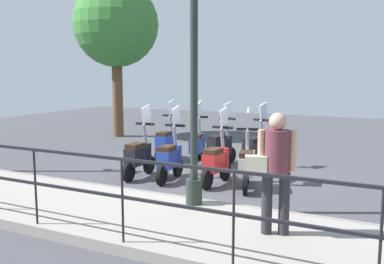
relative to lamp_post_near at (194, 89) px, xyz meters
name	(u,v)px	position (x,y,z in m)	size (l,w,h in m)	color
ground_plane	(208,175)	(2.40, 0.82, -1.98)	(28.00, 28.00, 0.00)	#424247
promenade_walkway	(124,214)	(-0.75, 0.82, -1.90)	(2.20, 20.00, 0.15)	gray
fence_railing	(76,177)	(-1.80, 0.82, -1.08)	(0.04, 16.03, 1.07)	black
lamp_post_near	(194,89)	(0.00, 0.00, 0.00)	(0.26, 0.90, 4.14)	#232D28
pedestrian_with_bag	(275,164)	(-0.70, -1.50, -0.90)	(0.44, 0.62, 1.59)	#28282D
tree_large	(116,25)	(6.21, 6.00, 1.84)	(2.89, 2.89, 5.29)	brown
scooter_near_0	(247,164)	(1.71, -0.29, -1.49)	(1.20, 0.54, 1.54)	black
scooter_near_1	(216,161)	(1.74, 0.35, -1.49)	(1.23, 0.44, 1.54)	black
scooter_near_2	(170,158)	(1.60, 1.34, -1.49)	(1.23, 0.44, 1.54)	black
scooter_near_3	(139,155)	(1.55, 2.07, -1.49)	(1.23, 0.44, 1.54)	black
scooter_far_0	(256,149)	(3.39, 0.08, -1.49)	(1.22, 0.49, 1.54)	black
scooter_far_1	(220,146)	(3.34, 0.94, -1.49)	(1.22, 0.50, 1.54)	black
scooter_far_2	(197,144)	(3.38, 1.57, -1.49)	(1.21, 0.52, 1.54)	black
scooter_far_3	(166,142)	(3.34, 2.42, -1.49)	(1.23, 0.44, 1.54)	black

